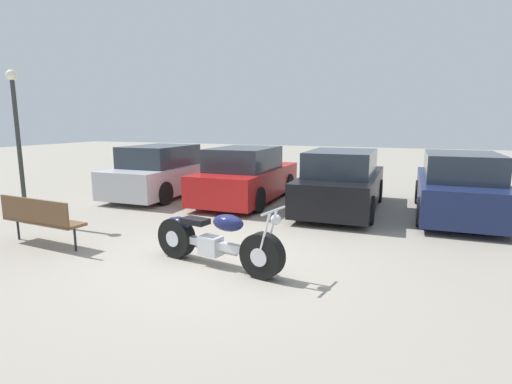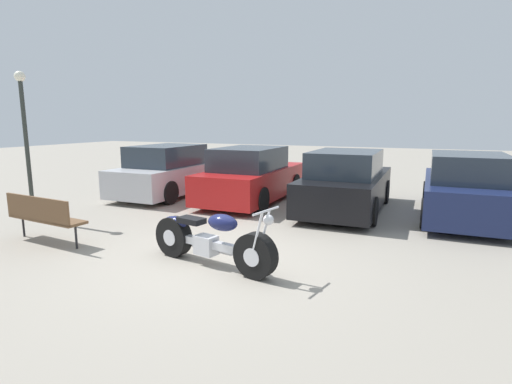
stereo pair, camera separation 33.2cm
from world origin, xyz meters
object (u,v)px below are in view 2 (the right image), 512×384
(parked_car_navy, at_px, (466,189))
(parked_car_black, at_px, (346,183))
(motorcycle, at_px, (210,240))
(lamp_post, at_px, (25,130))
(park_bench, at_px, (43,215))
(parked_car_silver, at_px, (171,172))
(parked_car_red, at_px, (252,177))

(parked_car_navy, bearing_deg, parked_car_black, -175.34)
(motorcycle, relative_size, lamp_post, 0.71)
(park_bench, bearing_deg, parked_car_black, 47.35)
(motorcycle, bearing_deg, park_bench, -176.30)
(parked_car_black, bearing_deg, parked_car_silver, 178.44)
(parked_car_red, relative_size, parked_car_black, 1.00)
(motorcycle, xyz_separation_m, park_bench, (-3.37, -0.22, 0.14))
(parked_car_red, distance_m, park_bench, 5.48)
(parked_car_silver, bearing_deg, lamp_post, -103.55)
(parked_car_navy, bearing_deg, park_bench, -144.45)
(parked_car_silver, relative_size, parked_car_black, 1.00)
(parked_car_red, bearing_deg, parked_car_black, -4.52)
(motorcycle, distance_m, parked_car_silver, 6.40)
(parked_car_black, relative_size, parked_car_navy, 1.00)
(parked_car_silver, relative_size, lamp_post, 1.29)
(motorcycle, distance_m, park_bench, 3.38)
(parked_car_red, bearing_deg, motorcycle, -73.25)
(parked_car_silver, bearing_deg, park_bench, -81.26)
(parked_car_black, bearing_deg, lamp_post, -148.74)
(motorcycle, bearing_deg, lamp_post, 169.94)
(parked_car_navy, height_order, lamp_post, lamp_post)
(parked_car_black, height_order, parked_car_navy, same)
(lamp_post, bearing_deg, parked_car_red, 48.04)
(park_bench, distance_m, lamp_post, 2.55)
(parked_car_red, xyz_separation_m, park_bench, (-1.88, -5.15, -0.15))
(parked_car_navy, distance_m, lamp_post, 9.91)
(motorcycle, xyz_separation_m, parked_car_navy, (3.85, 4.94, 0.28))
(lamp_post, bearing_deg, motorcycle, -10.06)
(parked_car_black, distance_m, lamp_post, 7.47)
(parked_car_navy, relative_size, lamp_post, 1.29)
(parked_car_black, bearing_deg, parked_car_navy, 4.66)
(parked_car_silver, relative_size, park_bench, 2.36)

